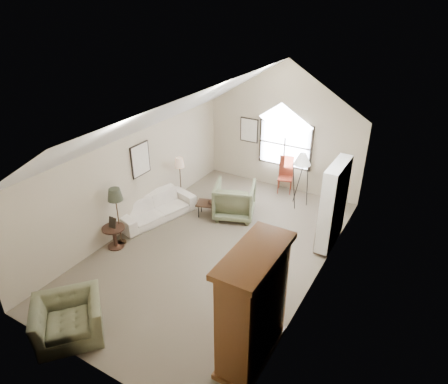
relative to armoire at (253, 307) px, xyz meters
The scene contains 18 objects.
room_shell 3.87m from the armoire, 132.25° to the left, with size 5.01×8.01×4.00m.
window 6.70m from the armoire, 108.11° to the left, with size 1.72×0.08×1.42m, color black.
skylight 4.02m from the armoire, 104.93° to the left, with size 0.80×1.20×0.52m, color white, non-canonical shape.
wall_art 5.98m from the armoire, 133.09° to the left, with size 1.97×3.71×0.88m.
armoire is the anchor object (origin of this frame).
tv_alcove 4.00m from the armoire, 87.71° to the left, with size 0.32×1.30×2.10m, color white.
media_console 4.08m from the armoire, 88.00° to the left, with size 0.34×1.18×0.60m, color #382316.
tv_panel 4.01m from the armoire, 88.00° to the left, with size 0.05×0.90×0.55m, color black.
sofa 5.26m from the armoire, 147.28° to the left, with size 2.24×0.88×0.66m, color white.
armchair_near 3.42m from the armoire, 157.17° to the right, with size 1.19×1.04×0.78m, color #696C4C.
armchair_far 4.80m from the armoire, 122.39° to the left, with size 1.07×1.10×1.00m, color #6D714F.
coffee_table 4.89m from the armoire, 130.11° to the left, with size 0.81×0.45×0.41m, color #3B2618.
bowl 4.85m from the armoire, 130.11° to the left, with size 0.19×0.19×0.05m, color #382116.
side_table 4.62m from the armoire, 164.50° to the left, with size 0.56×0.56×0.56m, color #321F14.
side_chair 6.41m from the armoire, 107.29° to the left, with size 0.44×0.44×1.13m, color maroon.
tripod_lamp 5.61m from the armoire, 102.36° to the left, with size 0.49×0.49×1.69m, color silver, non-canonical shape.
dark_lamp 4.61m from the armoire, 162.10° to the left, with size 0.37×0.37×1.57m, color #282C1F, non-canonical shape.
tan_lamp 5.95m from the armoire, 137.49° to the left, with size 0.28×0.28×1.41m, color tan, non-canonical shape.
Camera 1 is at (4.25, -6.92, 5.84)m, focal length 32.00 mm.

